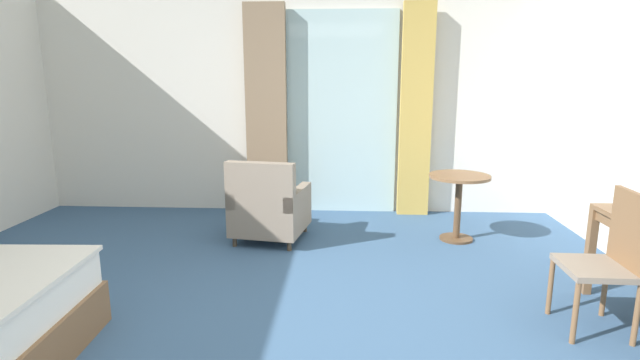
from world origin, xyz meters
TOP-DOWN VIEW (x-y plane):
  - ground at (0.00, 0.00)m, footprint 7.00×6.79m
  - wall_back at (0.00, 3.13)m, footprint 6.60×0.12m
  - balcony_glass_door at (0.57, 3.05)m, footprint 1.38×0.02m
  - curtain_panel_left at (-0.34, 2.95)m, footprint 0.50×0.10m
  - curtain_panel_right at (1.48, 2.95)m, footprint 0.38×0.10m
  - desk_chair at (2.39, 0.15)m, footprint 0.42×0.45m
  - armchair_by_window at (-0.15, 1.85)m, footprint 0.81×0.85m
  - round_cafe_table at (1.81, 1.98)m, footprint 0.62×0.62m

SIDE VIEW (x-z plane):
  - ground at x=0.00m, z-range -0.10..0.00m
  - armchair_by_window at x=-0.15m, z-range -0.09..0.78m
  - round_cafe_table at x=1.81m, z-range 0.16..0.86m
  - desk_chair at x=2.39m, z-range 0.05..1.01m
  - balcony_glass_door at x=0.57m, z-range 0.00..2.47m
  - curtain_panel_left at x=-0.34m, z-range 0.00..2.54m
  - curtain_panel_right at x=1.48m, z-range 0.00..2.54m
  - wall_back at x=0.00m, z-range 0.00..2.81m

